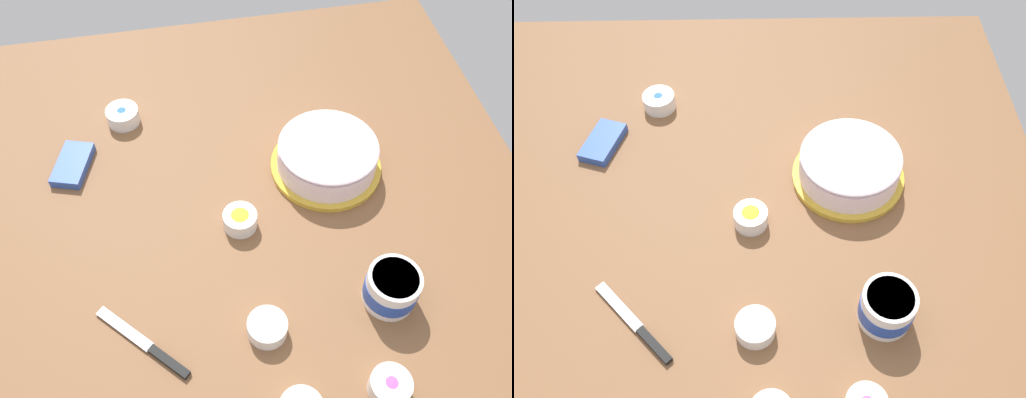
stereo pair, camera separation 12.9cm
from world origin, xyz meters
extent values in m
plane|color=brown|center=(0.00, 0.00, 0.00)|extent=(1.54, 1.54, 0.00)
cylinder|color=gold|center=(0.13, -0.29, 0.01)|extent=(0.27, 0.27, 0.01)
cylinder|color=brown|center=(0.13, -0.29, 0.04)|extent=(0.22, 0.22, 0.05)
cylinder|color=white|center=(0.13, -0.29, 0.04)|extent=(0.24, 0.24, 0.06)
ellipsoid|color=white|center=(0.13, -0.29, 0.08)|extent=(0.24, 0.24, 0.03)
cylinder|color=white|center=(-0.23, -0.33, 0.04)|extent=(0.11, 0.11, 0.09)
cylinder|color=#2347B2|center=(-0.23, -0.33, 0.04)|extent=(0.11, 0.11, 0.04)
cylinder|color=white|center=(-0.23, -0.33, 0.08)|extent=(0.09, 0.09, 0.01)
cube|color=silver|center=(-0.20, 0.22, 0.01)|extent=(0.12, 0.11, 0.00)
cube|color=black|center=(-0.29, 0.13, 0.01)|extent=(0.08, 0.08, 0.01)
cylinder|color=white|center=(-0.26, -0.07, 0.02)|extent=(0.08, 0.08, 0.04)
cylinder|color=orange|center=(-0.26, -0.07, 0.02)|extent=(0.07, 0.07, 0.01)
ellipsoid|color=orange|center=(-0.26, -0.07, 0.03)|extent=(0.06, 0.06, 0.02)
cylinder|color=white|center=(0.01, -0.06, 0.02)|extent=(0.08, 0.08, 0.04)
cylinder|color=yellow|center=(0.01, -0.06, 0.03)|extent=(0.07, 0.07, 0.01)
ellipsoid|color=yellow|center=(0.01, -0.06, 0.04)|extent=(0.05, 0.05, 0.02)
cylinder|color=white|center=(0.39, 0.19, 0.02)|extent=(0.08, 0.08, 0.04)
cylinder|color=blue|center=(0.39, 0.19, 0.03)|extent=(0.07, 0.07, 0.01)
ellipsoid|color=blue|center=(0.39, 0.19, 0.03)|extent=(0.06, 0.06, 0.02)
cylinder|color=white|center=(-0.42, -0.27, 0.02)|extent=(0.08, 0.08, 0.04)
cylinder|color=#B251C6|center=(-0.42, -0.27, 0.03)|extent=(0.07, 0.07, 0.01)
ellipsoid|color=#B251C6|center=(-0.42, -0.27, 0.03)|extent=(0.06, 0.06, 0.02)
cube|color=#2D51B2|center=(0.25, 0.32, 0.01)|extent=(0.15, 0.11, 0.02)
camera|label=1|loc=(-0.71, 0.04, 1.08)|focal=39.49mm
camera|label=2|loc=(-0.72, -0.09, 1.08)|focal=39.49mm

